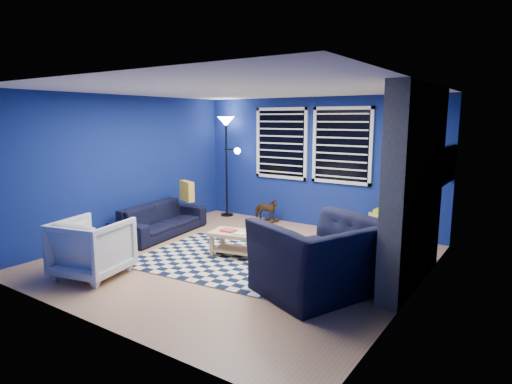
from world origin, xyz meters
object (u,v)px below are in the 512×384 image
Objects in this scene: sofa at (161,220)px; armchair_big at (321,258)px; tv at (446,165)px; rocking_horse at (266,210)px; armchair_bent at (92,247)px; coffee_table at (237,239)px; floor_lamp at (227,135)px; cabinet at (384,227)px.

armchair_big is at bearing -110.66° from sofa.
tv is 3.51m from rocking_horse.
armchair_bent reaches higher than coffee_table.
tv is 1.98× the size of rocking_horse.
armchair_big is 0.65× the size of floor_lamp.
coffee_table is (1.12, 1.73, -0.11)m from armchair_bent.
armchair_bent is at bearing 162.42° from rocking_horse.
armchair_bent is (0.78, -1.97, 0.11)m from sofa.
coffee_table is at bearing -146.41° from cabinet.
floor_lamp is at bearing 130.71° from coffee_table.
armchair_bent reaches higher than cabinet.
floor_lamp is (-3.52, 2.71, 1.29)m from armchair_big.
floor_lamp is at bearing -104.86° from armchair_big.
armchair_bent is at bearing -79.48° from floor_lamp.
floor_lamp is at bearing -9.79° from sofa.
sofa is 2.11m from rocking_horse.
armchair_big is 2.76× the size of rocking_horse.
tv is at bearing -104.12° from rocking_horse.
rocking_horse is at bearing -6.35° from floor_lamp.
sofa is at bearing -159.33° from tv.
armchair_bent is 0.40× the size of floor_lamp.
cabinet is at bearing 165.55° from tv.
armchair_big is 2.21× the size of cabinet.
sofa is 3.03× the size of cabinet.
cabinet is at bearing -98.78° from rocking_horse.
sofa is 1.37× the size of armchair_big.
armchair_bent is 1.71× the size of rocking_horse.
rocking_horse is (-3.32, 0.10, -1.12)m from tv.
floor_lamp is (-3.42, -0.03, 1.51)m from cabinet.
armchair_big is 2.75m from cabinet.
cabinet is at bearing 53.86° from coffee_table.
sofa is at bearing -91.88° from floor_lamp.
floor_lamp is at bearing 160.18° from cabinet.
tv is 4.41m from floor_lamp.
rocking_horse is 2.16m from coffee_table.
armchair_bent is at bearing -166.23° from sofa.
sofa is 3.98m from cabinet.
armchair_bent is at bearing -135.20° from tv.
floor_lamp reaches higher than coffee_table.
cabinet is at bearing 0.45° from floor_lamp.
cabinet is at bearing -155.16° from armchair_big.
cabinet is (2.70, 3.89, -0.15)m from armchair_bent.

